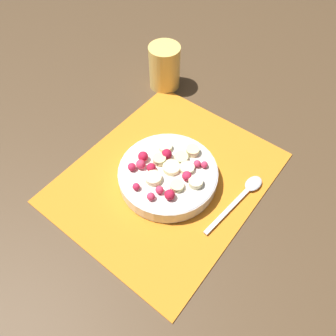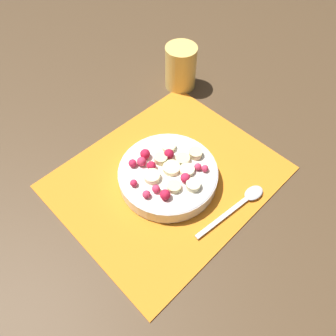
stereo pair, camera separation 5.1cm
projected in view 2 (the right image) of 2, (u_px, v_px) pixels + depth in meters
name	position (u px, v px, depth m)	size (l,w,h in m)	color
ground_plane	(167.00, 177.00, 0.70)	(3.00, 3.00, 0.00)	#4C3823
placemat	(167.00, 177.00, 0.70)	(0.44, 0.37, 0.01)	orange
fruit_bowl	(168.00, 174.00, 0.67)	(0.20, 0.20, 0.06)	white
spoon	(244.00, 201.00, 0.65)	(0.18, 0.04, 0.01)	silver
drinking_glass	(181.00, 67.00, 0.83)	(0.08, 0.08, 0.11)	#F4CC66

